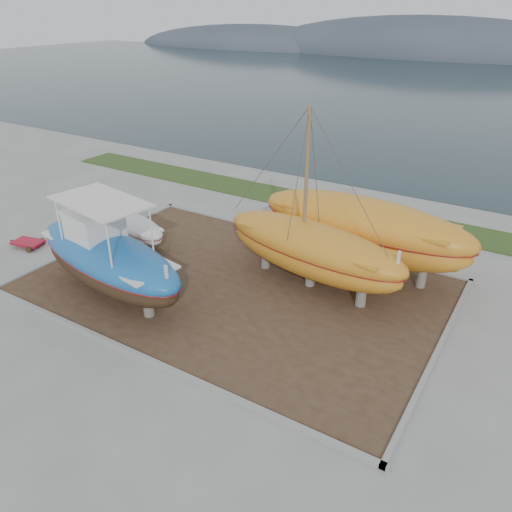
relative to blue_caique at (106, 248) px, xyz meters
The scene contains 10 objects.
ground 4.88m from the blue_caique, ahead, with size 140.00×140.00×0.00m, color gray.
dirt_patch 5.93m from the blue_caique, 38.72° to the left, with size 18.00×12.00×0.06m, color #422D1E.
curb_frame 5.92m from the blue_caique, 38.72° to the left, with size 18.60×12.60×0.15m, color gray, non-canonical shape.
grass_strip 15.70m from the blue_caique, 73.99° to the left, with size 44.00×3.00×0.08m, color #284219.
sea 69.61m from the blue_caique, 86.47° to the left, with size 260.00×100.00×0.04m, color #182A30, non-canonical shape.
blue_caique is the anchor object (origin of this frame).
white_dinghy 5.46m from the blue_caique, 121.76° to the left, with size 4.61×1.73×1.38m, color white, non-canonical shape.
orange_sailboat 9.07m from the blue_caique, 36.57° to the left, with size 9.16×2.70×7.96m, color orange, non-canonical shape.
orange_bare_hull 11.65m from the blue_caique, 43.48° to the left, with size 10.55×3.17×3.46m, color orange, non-canonical shape.
red_trailer 7.79m from the blue_caique, behind, with size 2.33×1.16×0.33m, color #AE1327, non-canonical shape.
Camera 1 is at (11.24, -12.26, 11.63)m, focal length 35.00 mm.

